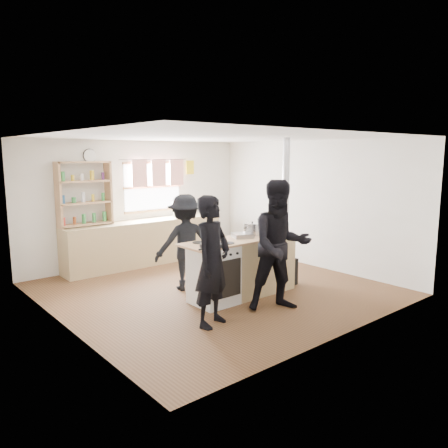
{
  "coord_description": "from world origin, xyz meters",
  "views": [
    {
      "loc": [
        -4.4,
        -5.5,
        2.24
      ],
      "look_at": [
        0.13,
        -0.1,
        1.1
      ],
      "focal_mm": 35.0,
      "sensor_mm": 36.0,
      "label": 1
    }
  ],
  "objects": [
    {
      "name": "person_far",
      "position": [
        -0.35,
        0.31,
        0.79
      ],
      "size": [
        1.15,
        0.85,
        1.59
      ],
      "primitive_type": "imported",
      "rotation": [
        0.0,
        0.0,
        2.87
      ],
      "color": "black",
      "rests_on": "ground"
    },
    {
      "name": "thermos",
      "position": [
        0.71,
        2.22,
        1.06
      ],
      "size": [
        0.1,
        0.1,
        0.32
      ],
      "primitive_type": "cylinder",
      "color": "silver",
      "rests_on": "back_counter"
    },
    {
      "name": "shelving_unit",
      "position": [
        -1.2,
        2.34,
        1.51
      ],
      "size": [
        1.0,
        0.28,
        1.2
      ],
      "color": "tan",
      "rests_on": "back_counter"
    },
    {
      "name": "stockpot_counter",
      "position": [
        0.46,
        -0.43,
        1.03
      ],
      "size": [
        0.3,
        0.3,
        0.22
      ],
      "color": "#B7B7B9",
      "rests_on": "cooking_island"
    },
    {
      "name": "cooking_island",
      "position": [
        0.14,
        -0.55,
        0.47
      ],
      "size": [
        1.97,
        0.64,
        0.93
      ],
      "color": "white",
      "rests_on": "ground"
    },
    {
      "name": "skillet_greens",
      "position": [
        -0.63,
        -0.73,
        0.96
      ],
      "size": [
        0.45,
        0.45,
        0.05
      ],
      "color": "black",
      "rests_on": "cooking_island"
    },
    {
      "name": "roast_tray",
      "position": [
        0.18,
        -0.5,
        0.97
      ],
      "size": [
        0.39,
        0.37,
        0.07
      ],
      "color": "silver",
      "rests_on": "cooking_island"
    },
    {
      "name": "flue_heater",
      "position": [
        1.1,
        -0.56,
        0.66
      ],
      "size": [
        0.35,
        0.35,
        2.5
      ],
      "color": "black",
      "rests_on": "ground"
    },
    {
      "name": "stockpot_stove",
      "position": [
        -0.31,
        -0.36,
        1.01
      ],
      "size": [
        0.21,
        0.21,
        0.17
      ],
      "color": "silver",
      "rests_on": "cooking_island"
    },
    {
      "name": "person_near_left",
      "position": [
        -0.97,
        -1.18,
        0.86
      ],
      "size": [
        0.73,
        0.6,
        1.72
      ],
      "primitive_type": "imported",
      "rotation": [
        0.0,
        0.0,
        0.35
      ],
      "color": "black",
      "rests_on": "ground"
    },
    {
      "name": "back_counter",
      "position": [
        0.0,
        2.22,
        0.45
      ],
      "size": [
        3.4,
        0.55,
        0.9
      ],
      "primitive_type": "cube",
      "color": "tan",
      "rests_on": "ground"
    },
    {
      "name": "person_near_right",
      "position": [
        0.14,
        -1.35,
        0.94
      ],
      "size": [
        1.14,
        1.05,
        1.88
      ],
      "primitive_type": "imported",
      "rotation": [
        0.0,
        0.0,
        -0.48
      ],
      "color": "black",
      "rests_on": "ground"
    },
    {
      "name": "ground",
      "position": [
        0.0,
        0.0,
        -0.01
      ],
      "size": [
        5.0,
        5.0,
        0.01
      ],
      "primitive_type": "cube",
      "color": "brown",
      "rests_on": "ground"
    },
    {
      "name": "bread_board",
      "position": [
        0.93,
        -0.54,
        0.98
      ],
      "size": [
        0.33,
        0.29,
        0.12
      ],
      "color": "tan",
      "rests_on": "cooking_island"
    }
  ]
}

